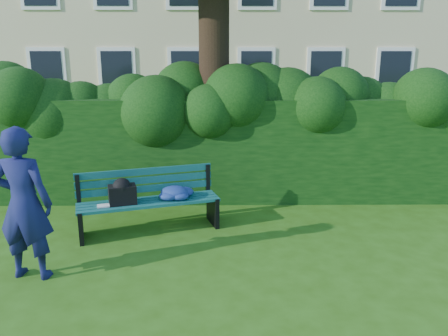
{
  "coord_description": "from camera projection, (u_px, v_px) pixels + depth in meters",
  "views": [
    {
      "loc": [
        -0.06,
        -5.46,
        2.51
      ],
      "look_at": [
        0.0,
        0.6,
        0.95
      ],
      "focal_mm": 35.0,
      "sensor_mm": 36.0,
      "label": 1
    }
  ],
  "objects": [
    {
      "name": "ground",
      "position": [
        224.0,
        247.0,
        5.91
      ],
      "size": [
        80.0,
        80.0,
        0.0
      ],
      "primitive_type": "plane",
      "color": "#2E5910",
      "rests_on": "ground"
    },
    {
      "name": "hedge",
      "position": [
        223.0,
        149.0,
        7.82
      ],
      "size": [
        10.0,
        1.0,
        1.8
      ],
      "color": "black",
      "rests_on": "ground"
    },
    {
      "name": "park_bench",
      "position": [
        150.0,
        197.0,
        6.37
      ],
      "size": [
        2.09,
        1.14,
        0.89
      ],
      "rotation": [
        0.0,
        0.0,
        0.31
      ],
      "color": "#0E4844",
      "rests_on": "ground"
    },
    {
      "name": "man_reading",
      "position": [
        24.0,
        204.0,
        4.91
      ],
      "size": [
        0.69,
        0.5,
        1.78
      ],
      "primitive_type": "imported",
      "rotation": [
        0.0,
        0.0,
        3.03
      ],
      "color": "#161B4E",
      "rests_on": "ground"
    }
  ]
}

